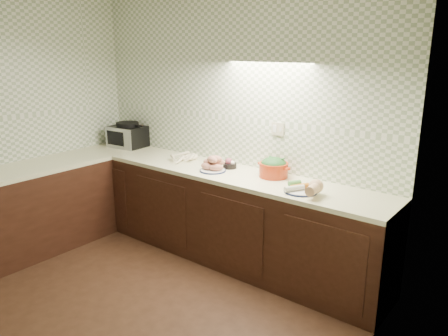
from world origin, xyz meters
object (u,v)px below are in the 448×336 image
Objects in this scene: parsnip_pile at (184,159)px; toaster_oven at (128,135)px; dutch_oven at (274,167)px; onion_bowl at (230,164)px; veg_plate at (308,188)px; sweet_potato_plate at (213,165)px.

toaster_oven is at bearing 173.30° from parsnip_pile.
toaster_oven is at bearing -175.33° from dutch_oven.
veg_plate is at bearing -12.07° from onion_bowl.
sweet_potato_plate is 1.03m from veg_plate.
parsnip_pile is 1.18× the size of dutch_oven.
parsnip_pile is 1.48m from veg_plate.
sweet_potato_plate reaches higher than veg_plate.
veg_plate is at bearing -20.73° from dutch_oven.
dutch_oven is at bearing 19.23° from sweet_potato_plate.
dutch_oven reaches higher than onion_bowl.
veg_plate is (1.03, -0.02, -0.01)m from sweet_potato_plate.
sweet_potato_plate is (0.44, -0.06, 0.03)m from parsnip_pile.
dutch_oven is (2.05, 0.01, -0.05)m from toaster_oven.
sweet_potato_plate is 0.60m from dutch_oven.
dutch_oven is at bearing 154.85° from veg_plate.
toaster_oven is at bearing 179.87° from onion_bowl.
onion_bowl is 0.40× the size of dutch_oven.
onion_bowl is at bearing 13.25° from parsnip_pile.
veg_plate is at bearing -1.36° from sweet_potato_plate.
sweet_potato_plate reaches higher than onion_bowl.
toaster_oven is 2.05m from dutch_oven.
dutch_oven is at bearing 1.44° from onion_bowl.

